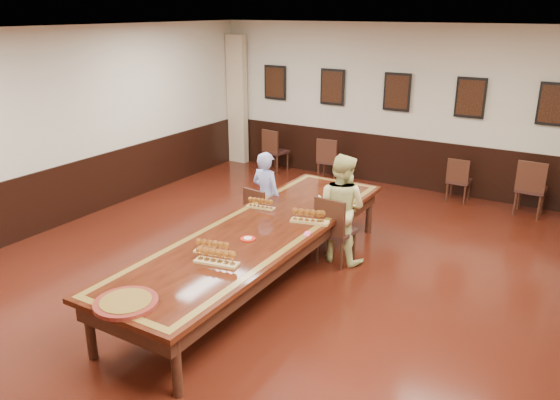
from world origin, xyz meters
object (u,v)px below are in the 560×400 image
Objects in this scene: spare_chair_b at (330,159)px; conference_table at (260,239)px; spare_chair_d at (531,187)px; person_woman at (341,208)px; person_man at (266,196)px; carved_platter at (126,303)px; spare_chair_a at (276,150)px; chair_woman at (336,229)px; spare_chair_c at (459,179)px; chair_man at (262,214)px.

conference_table is at bearing 98.63° from spare_chair_b.
person_woman is (-2.08, -3.36, 0.28)m from spare_chair_d.
person_man reaches higher than carved_platter.
conference_table is (-0.60, -1.16, -0.18)m from person_woman.
person_woman is 0.31× the size of conference_table.
spare_chair_a reaches higher than spare_chair_b.
spare_chair_a is 0.19× the size of conference_table.
spare_chair_b reaches higher than conference_table.
chair_woman is at bearing 140.39° from spare_chair_a.
person_man reaches higher than chair_woman.
person_man is at bearing -4.83° from chair_woman.
spare_chair_a is 0.60× the size of person_woman.
spare_chair_c is at bearing 77.66° from carved_platter.
person_woman reaches higher than spare_chair_c.
spare_chair_a is 1.12× the size of spare_chair_c.
spare_chair_b is at bearing 1.47° from spare_chair_d.
spare_chair_d is at bearing 67.92° from carved_platter.
spare_chair_c is 4.84m from conference_table.
chair_woman reaches higher than conference_table.
person_man is (-1.29, 0.19, 0.20)m from chair_woman.
chair_woman is 4.73m from spare_chair_a.
chair_man is 0.28m from person_man.
chair_man is 3.41m from spare_chair_b.
spare_chair_a is at bearing -52.93° from person_man.
person_woman reaches higher than spare_chair_b.
spare_chair_d reaches higher than conference_table.
chair_man is 0.95× the size of spare_chair_b.
spare_chair_c is at bearing 72.73° from conference_table.
chair_woman is 3.66m from spare_chair_c.
spare_chair_b is 3.90m from spare_chair_d.
spare_chair_b is 6.89m from carved_platter.
spare_chair_b is 1.09× the size of spare_chair_c.
carved_platter is at bearing 108.48° from chair_man.
spare_chair_d is at bearing 173.55° from spare_chair_b.
spare_chair_b is at bearing -73.58° from chair_man.
person_man is (1.86, -3.34, 0.23)m from spare_chair_a.
chair_woman is 1.06× the size of spare_chair_a.
chair_man is 1.36m from person_woman.
person_man is (0.52, -3.28, 0.24)m from spare_chair_b.
spare_chair_c is 4.00m from person_man.
carved_platter is at bearing 82.15° from chair_woman.
person_woman is 3.49m from carved_platter.
conference_table is at bearing 88.22° from carved_platter.
person_man is 0.28× the size of conference_table.
person_man is (0.01, 0.09, 0.26)m from chair_man.
person_man is 2.04× the size of carved_platter.
person_woman is at bearing 111.97° from spare_chair_b.
spare_chair_a is at bearing 119.19° from conference_table.
chair_man is at bearing 3.99° from person_woman.
spare_chair_d is at bearing -172.06° from spare_chair_a.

